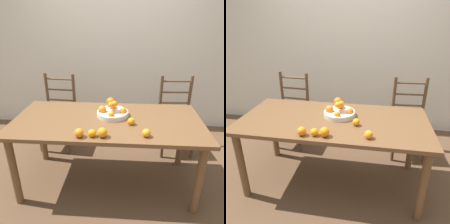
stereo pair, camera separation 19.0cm
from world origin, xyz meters
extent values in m
plane|color=brown|center=(0.00, 0.00, 0.00)|extent=(12.00, 12.00, 0.00)
cube|color=beige|center=(0.00, 1.46, 1.30)|extent=(8.00, 0.06, 2.60)
cube|color=brown|center=(0.00, 0.00, 0.73)|extent=(1.81, 0.87, 0.03)
cylinder|color=brown|center=(-0.83, -0.36, 0.36)|extent=(0.07, 0.07, 0.71)
cylinder|color=brown|center=(0.83, -0.36, 0.36)|extent=(0.07, 0.07, 0.71)
cylinder|color=brown|center=(-0.83, 0.36, 0.36)|extent=(0.07, 0.07, 0.71)
cylinder|color=brown|center=(0.83, 0.36, 0.36)|extent=(0.07, 0.07, 0.71)
cylinder|color=beige|center=(0.05, 0.08, 0.77)|extent=(0.32, 0.32, 0.04)
torus|color=beige|center=(0.05, 0.08, 0.79)|extent=(0.32, 0.32, 0.02)
sphere|color=orange|center=(0.15, 0.08, 0.81)|extent=(0.07, 0.07, 0.07)
sphere|color=orange|center=(0.04, 0.19, 0.82)|extent=(0.08, 0.08, 0.08)
sphere|color=orange|center=(-0.06, 0.09, 0.81)|extent=(0.08, 0.08, 0.08)
sphere|color=orange|center=(0.04, -0.02, 0.81)|extent=(0.06, 0.06, 0.06)
sphere|color=orange|center=(0.06, 0.08, 0.88)|extent=(0.06, 0.06, 0.06)
sphere|color=orange|center=(0.02, 0.12, 0.89)|extent=(0.08, 0.08, 0.08)
sphere|color=orange|center=(0.03, 0.06, 0.88)|extent=(0.06, 0.06, 0.06)
sphere|color=orange|center=(-0.01, -0.34, 0.79)|extent=(0.08, 0.08, 0.08)
sphere|color=orange|center=(0.35, -0.31, 0.78)|extent=(0.07, 0.07, 0.07)
sphere|color=orange|center=(0.23, -0.10, 0.78)|extent=(0.07, 0.07, 0.07)
sphere|color=orange|center=(-0.09, -0.35, 0.78)|extent=(0.07, 0.07, 0.07)
sphere|color=orange|center=(-0.20, -0.36, 0.79)|extent=(0.08, 0.08, 0.08)
cylinder|color=#513823|center=(-0.93, 0.51, 0.23)|extent=(0.04, 0.04, 0.45)
cylinder|color=#513823|center=(-0.56, 0.49, 0.23)|extent=(0.04, 0.04, 0.45)
cylinder|color=#513823|center=(-0.91, 0.87, 0.49)|extent=(0.04, 0.04, 0.98)
cylinder|color=#513823|center=(-0.53, 0.85, 0.49)|extent=(0.04, 0.04, 0.98)
cube|color=#513823|center=(-0.73, 0.68, 0.47)|extent=(0.45, 0.43, 0.04)
cylinder|color=#513823|center=(-0.72, 0.86, 0.61)|extent=(0.38, 0.05, 0.02)
cylinder|color=#513823|center=(-0.72, 0.86, 0.76)|extent=(0.38, 0.05, 0.02)
cylinder|color=#513823|center=(-0.72, 0.86, 0.91)|extent=(0.38, 0.05, 0.02)
cylinder|color=#513823|center=(0.65, 0.49, 0.23)|extent=(0.04, 0.04, 0.45)
cylinder|color=#513823|center=(1.03, 0.51, 0.23)|extent=(0.04, 0.04, 0.45)
cylinder|color=#513823|center=(0.63, 0.85, 0.49)|extent=(0.04, 0.04, 0.98)
cylinder|color=#513823|center=(1.00, 0.87, 0.49)|extent=(0.04, 0.04, 0.98)
cube|color=#513823|center=(0.83, 0.68, 0.47)|extent=(0.44, 0.42, 0.04)
cylinder|color=#513823|center=(0.82, 0.86, 0.61)|extent=(0.38, 0.05, 0.02)
cylinder|color=#513823|center=(0.82, 0.86, 0.76)|extent=(0.38, 0.05, 0.02)
cylinder|color=#513823|center=(0.82, 0.86, 0.91)|extent=(0.38, 0.05, 0.02)
camera|label=1|loc=(0.18, -1.90, 1.65)|focal=35.00mm
camera|label=2|loc=(0.37, -1.88, 1.65)|focal=35.00mm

